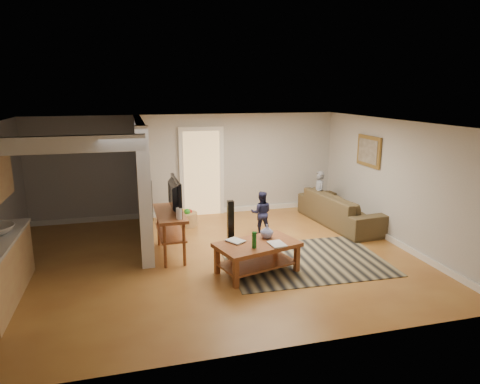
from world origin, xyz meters
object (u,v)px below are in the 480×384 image
tv_console (171,216)px  toy_basket (187,218)px  coffee_table (258,249)px  speaker_right (150,201)px  child (318,217)px  sofa (341,224)px  speaker_left (231,231)px  toddler (261,234)px

tv_console → toy_basket: size_ratio=2.85×
coffee_table → toy_basket: 3.01m
tv_console → coffee_table: bearing=-42.1°
speaker_right → child: (4.00, -0.76, -0.49)m
sofa → toy_basket: toy_basket is taller
speaker_right → child: speaker_right is taller
speaker_left → child: 3.44m
tv_console → toy_basket: tv_console is taller
toy_basket → child: bearing=-3.0°
tv_console → sofa: bearing=11.7°
child → toy_basket: bearing=-89.8°
toy_basket → coffee_table: bearing=-74.0°
speaker_left → child: size_ratio=0.97×
coffee_table → tv_console: (-1.35, 1.17, 0.36)m
coffee_table → sofa: bearing=37.9°
coffee_table → toddler: bearing=70.8°
coffee_table → toy_basket: bearing=106.0°
tv_console → child: tv_console is taller
speaker_left → speaker_right: 3.10m
speaker_right → toy_basket: (0.79, -0.59, -0.31)m
sofa → speaker_left: 3.37m
sofa → child: 0.69m
tv_console → child: 4.12m
speaker_right → toddler: speaker_right is taller
coffee_table → toy_basket: (-0.83, 2.89, -0.24)m
speaker_right → toddler: size_ratio=1.03×
coffee_table → child: bearing=48.7°
sofa → tv_console: tv_console is taller
tv_console → speaker_left: 1.17m
tv_console → child: bearing=21.3°
speaker_left → toddler: (0.98, 1.24, -0.56)m
coffee_table → tv_console: bearing=139.1°
sofa → speaker_left: bearing=109.7°
tv_console → speaker_left: (1.03, -0.50, -0.21)m
speaker_left → toy_basket: (-0.51, 2.22, -0.39)m
tv_console → toddler: tv_console is taller
toy_basket → toddler: (1.49, -0.98, -0.18)m
child → sofa: bearing=28.8°
tv_console → child: size_ratio=1.17×
toddler → coffee_table: bearing=87.6°
speaker_right → sofa: bearing=0.9°
child → toddler: child is taller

